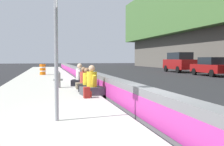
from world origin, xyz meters
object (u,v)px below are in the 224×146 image
object	(u,v)px
route_sign_post	(56,32)
parked_car_fourth	(211,66)
seated_person_rear	(84,82)
backpack	(87,93)
construction_barrel	(43,69)
seated_person_far	(80,79)
seated_person_foreground	(92,86)
seated_person_middle	(87,84)
parked_car_midline	(179,62)
fire_hydrant	(58,79)

from	to	relation	value
route_sign_post	parked_car_fourth	distance (m)	20.37
seated_person_rear	backpack	distance (m)	3.00
seated_person_rear	construction_barrel	bearing A→B (deg)	10.59
route_sign_post	seated_person_far	distance (m)	7.94
route_sign_post	seated_person_rear	world-z (taller)	route_sign_post
route_sign_post	parked_car_fourth	world-z (taller)	route_sign_post
seated_person_foreground	seated_person_far	xyz separation A→B (m)	(3.56, 0.05, -0.00)
seated_person_middle	seated_person_rear	distance (m)	1.01
parked_car_midline	seated_person_far	bearing A→B (deg)	135.16
seated_person_middle	parked_car_fourth	size ratio (longest dim) A/B	0.23
seated_person_foreground	construction_barrel	xyz separation A→B (m)	(13.54, 2.14, 0.11)
seated_person_rear	parked_car_fourth	xyz separation A→B (m)	(8.14, -12.83, 0.39)
route_sign_post	parked_car_midline	xyz separation A→B (m)	(20.79, -14.57, -1.03)
seated_person_foreground	seated_person_far	world-z (taller)	seated_person_foreground
backpack	seated_person_rear	bearing A→B (deg)	-5.49
seated_person_middle	parked_car_midline	size ratio (longest dim) A/B	0.22
route_sign_post	backpack	size ratio (longest dim) A/B	9.00
backpack	construction_barrel	world-z (taller)	construction_barrel
seated_person_far	construction_barrel	xyz separation A→B (m)	(9.97, 2.09, 0.11)
fire_hydrant	seated_person_rear	world-z (taller)	seated_person_rear
route_sign_post	seated_person_foreground	size ratio (longest dim) A/B	3.02
seated_person_middle	parked_car_midline	world-z (taller)	parked_car_midline
parked_car_fourth	fire_hydrant	bearing A→B (deg)	118.08
parked_car_fourth	parked_car_midline	distance (m)	6.38
construction_barrel	parked_car_midline	size ratio (longest dim) A/B	0.20
fire_hydrant	seated_person_middle	distance (m)	2.06
seated_person_foreground	parked_car_fourth	xyz separation A→B (m)	(10.37, -12.81, 0.35)
route_sign_post	backpack	xyz separation A→B (m)	(3.30, -1.21, -1.88)
seated_person_rear	seated_person_middle	bearing A→B (deg)	-179.71
construction_barrel	route_sign_post	bearing A→B (deg)	-177.98
seated_person_far	parked_car_fourth	bearing A→B (deg)	-62.08
seated_person_far	seated_person_rear	bearing A→B (deg)	-178.91
route_sign_post	seated_person_rear	xyz separation A→B (m)	(6.28, -1.49, -1.74)
route_sign_post	seated_person_foreground	xyz separation A→B (m)	(4.05, -1.51, -1.70)
route_sign_post	seated_person_foreground	world-z (taller)	route_sign_post
seated_person_rear	route_sign_post	bearing A→B (deg)	166.63
seated_person_rear	parked_car_midline	distance (m)	19.54
route_sign_post	parked_car_midline	bearing A→B (deg)	-35.02
seated_person_rear	parked_car_midline	bearing A→B (deg)	-42.03
seated_person_foreground	backpack	distance (m)	0.83
seated_person_far	backpack	distance (m)	4.33
seated_person_middle	backpack	xyz separation A→B (m)	(-1.98, 0.29, -0.13)
fire_hydrant	seated_person_middle	size ratio (longest dim) A/B	0.84
construction_barrel	seated_person_foreground	bearing A→B (deg)	-171.04
route_sign_post	construction_barrel	xyz separation A→B (m)	(17.59, 0.62, -1.59)
route_sign_post	seated_person_middle	distance (m)	5.75
seated_person_middle	seated_person_foreground	bearing A→B (deg)	-179.22
route_sign_post	fire_hydrant	distance (m)	7.14
route_sign_post	backpack	bearing A→B (deg)	-20.09
backpack	parked_car_midline	distance (m)	22.03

